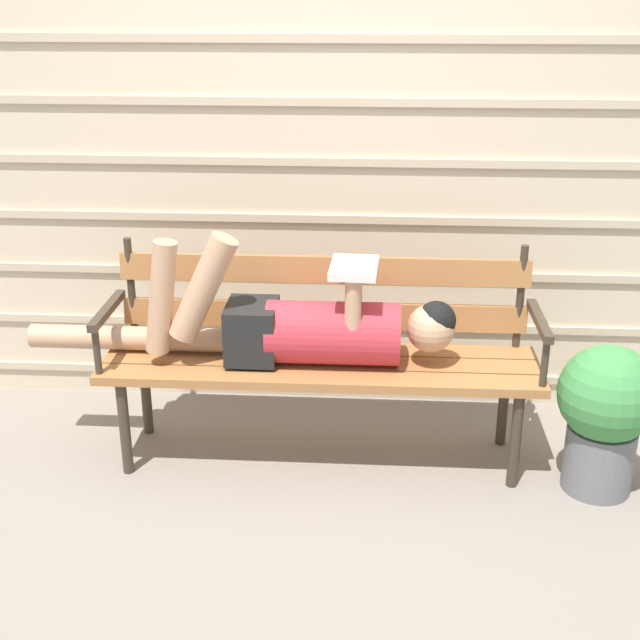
# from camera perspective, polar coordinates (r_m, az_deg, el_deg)

# --- Properties ---
(ground_plane) EXTENTS (12.00, 12.00, 0.00)m
(ground_plane) POSITION_cam_1_polar(r_m,az_deg,el_deg) (3.53, -0.07, -9.82)
(ground_plane) COLOR gray
(house_siding) EXTENTS (4.79, 0.08, 2.28)m
(house_siding) POSITION_cam_1_polar(r_m,az_deg,el_deg) (3.71, 0.58, 10.82)
(house_siding) COLOR beige
(house_siding) RESTS_ON ground
(park_bench) EXTENTS (1.76, 0.44, 0.89)m
(park_bench) POSITION_cam_1_polar(r_m,az_deg,el_deg) (3.41, 0.07, -1.62)
(park_bench) COLOR #9E6638
(park_bench) RESTS_ON ground
(reclining_person) EXTENTS (1.74, 0.26, 0.55)m
(reclining_person) POSITION_cam_1_polar(r_m,az_deg,el_deg) (3.32, -1.67, -0.36)
(reclining_person) COLOR #B72D38
(potted_plant) EXTENTS (0.38, 0.38, 0.60)m
(potted_plant) POSITION_cam_1_polar(r_m,az_deg,el_deg) (3.40, 18.85, -5.88)
(potted_plant) COLOR slate
(potted_plant) RESTS_ON ground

